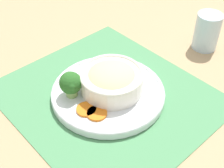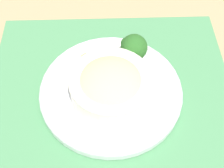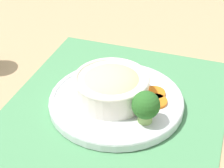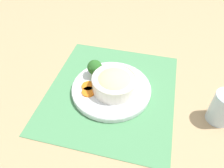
# 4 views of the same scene
# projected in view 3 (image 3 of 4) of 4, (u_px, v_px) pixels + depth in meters

# --- Properties ---
(ground_plane) EXTENTS (4.00, 4.00, 0.00)m
(ground_plane) POSITION_uv_depth(u_px,v_px,m) (116.00, 106.00, 0.83)
(ground_plane) COLOR tan
(placemat) EXTENTS (0.55, 0.51, 0.00)m
(placemat) POSITION_uv_depth(u_px,v_px,m) (116.00, 105.00, 0.83)
(placemat) COLOR #4C8C59
(placemat) RESTS_ON ground_plane
(plate) EXTENTS (0.29, 0.29, 0.02)m
(plate) POSITION_uv_depth(u_px,v_px,m) (116.00, 101.00, 0.82)
(plate) COLOR silver
(plate) RESTS_ON placemat
(bowl) EXTENTS (0.16, 0.16, 0.07)m
(bowl) POSITION_uv_depth(u_px,v_px,m) (112.00, 85.00, 0.80)
(bowl) COLOR silver
(bowl) RESTS_ON plate
(broccoli_floret) EXTENTS (0.06, 0.06, 0.07)m
(broccoli_floret) POSITION_uv_depth(u_px,v_px,m) (146.00, 106.00, 0.73)
(broccoli_floret) COLOR #84AD5B
(broccoli_floret) RESTS_ON plate
(carrot_slice_near) EXTENTS (0.05, 0.05, 0.01)m
(carrot_slice_near) POSITION_uv_depth(u_px,v_px,m) (156.00, 101.00, 0.81)
(carrot_slice_near) COLOR orange
(carrot_slice_near) RESTS_ON plate
(carrot_slice_middle) EXTENTS (0.05, 0.05, 0.01)m
(carrot_slice_middle) POSITION_uv_depth(u_px,v_px,m) (154.00, 93.00, 0.83)
(carrot_slice_middle) COLOR orange
(carrot_slice_middle) RESTS_ON plate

